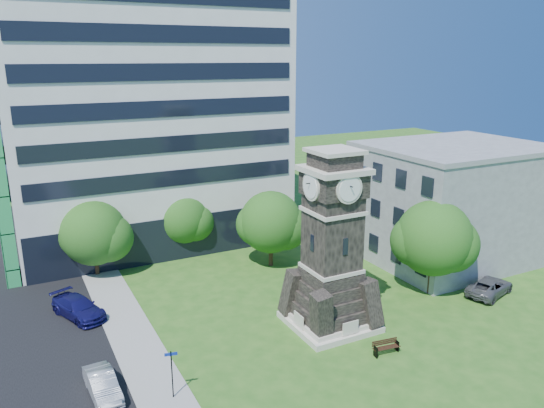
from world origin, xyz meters
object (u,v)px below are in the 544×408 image
clock_tower (332,252)px  park_bench (386,346)px  car_east_lot (490,287)px  car_street_north (78,308)px  street_sign (172,369)px  car_street_mid (103,385)px

clock_tower → park_bench: bearing=-77.2°
car_east_lot → park_bench: (-12.57, -3.05, -0.17)m
car_street_north → street_sign: (3.20, -12.07, 1.06)m
car_street_mid → car_street_north: car_street_north is taller
car_street_north → car_east_lot: (28.86, -10.71, -0.06)m
park_bench → car_east_lot: bearing=21.1°
street_sign → car_east_lot: bearing=15.7°
clock_tower → car_east_lot: clock_tower is taller
car_east_lot → clock_tower: bearing=66.1°
car_street_mid → car_east_lot: size_ratio=0.84×
car_street_north → car_east_lot: size_ratio=1.05×
car_street_mid → car_east_lot: car_east_lot is taller
car_street_north → park_bench: car_street_north is taller
car_street_mid → car_east_lot: 28.99m
car_street_mid → street_sign: street_sign is taller
car_street_mid → clock_tower: bearing=0.2°
park_bench → clock_tower: bearing=110.2°
park_bench → car_street_north: bearing=147.3°
car_street_north → street_sign: size_ratio=1.73×
car_east_lot → street_sign: bearing=76.1°
clock_tower → park_bench: (1.07, -4.72, -4.80)m
car_street_mid → street_sign: bearing=-34.6°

